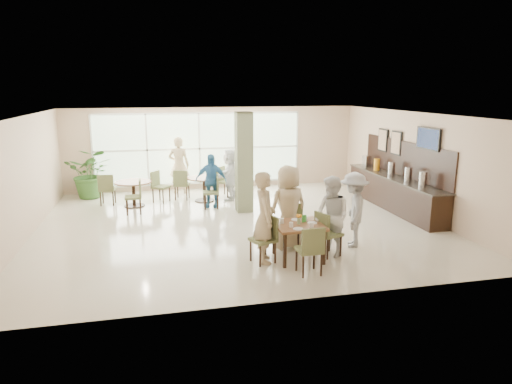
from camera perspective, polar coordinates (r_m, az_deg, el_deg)
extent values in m
plane|color=beige|center=(11.86, -2.24, -3.97)|extent=(10.00, 10.00, 0.00)
plane|color=white|center=(11.37, -2.36, 9.66)|extent=(10.00, 10.00, 0.00)
plane|color=beige|center=(15.93, -5.30, 5.49)|extent=(10.00, 0.00, 10.00)
plane|color=beige|center=(7.27, 4.27, -3.44)|extent=(10.00, 0.00, 10.00)
plane|color=beige|center=(11.72, -27.11, 1.44)|extent=(0.00, 9.00, 9.00)
plane|color=beige|center=(13.37, 19.30, 3.40)|extent=(0.00, 9.00, 9.00)
plane|color=silver|center=(15.84, -7.08, 5.40)|extent=(7.00, 0.00, 7.00)
cube|color=#646E4C|center=(12.77, -1.53, 3.70)|extent=(0.45, 0.45, 2.80)
cube|color=brown|center=(9.30, 5.35, -4.14)|extent=(0.96, 0.96, 0.05)
cube|color=black|center=(8.93, 3.62, -7.36)|extent=(0.06, 0.06, 0.70)
cube|color=black|center=(9.19, 8.51, -6.91)|extent=(0.06, 0.06, 0.70)
cube|color=black|center=(9.67, 2.26, -5.75)|extent=(0.06, 0.06, 0.70)
cube|color=black|center=(9.90, 6.81, -5.38)|extent=(0.06, 0.06, 0.70)
cylinder|color=brown|center=(13.90, -15.11, 1.20)|extent=(1.08, 1.08, 0.04)
cylinder|color=black|center=(13.98, -15.02, -0.30)|extent=(0.10, 0.10, 0.71)
cylinder|color=black|center=(14.06, -14.94, -1.65)|extent=(0.60, 0.60, 0.03)
cylinder|color=brown|center=(14.15, -6.51, 1.77)|extent=(1.04, 1.04, 0.04)
cylinder|color=black|center=(14.23, -6.47, 0.29)|extent=(0.10, 0.10, 0.71)
cylinder|color=black|center=(14.30, -6.44, -1.04)|extent=(0.60, 0.60, 0.03)
cylinder|color=white|center=(9.50, 6.26, -3.31)|extent=(0.08, 0.08, 0.10)
cylinder|color=white|center=(9.05, 4.41, -4.10)|extent=(0.08, 0.08, 0.10)
cylinder|color=white|center=(9.08, 6.97, -4.10)|extent=(0.08, 0.08, 0.10)
cylinder|color=white|center=(9.30, 3.27, -3.62)|extent=(0.08, 0.08, 0.10)
cylinder|color=white|center=(8.94, 5.28, -4.61)|extent=(0.20, 0.20, 0.01)
cylinder|color=white|center=(9.55, 5.02, -3.46)|extent=(0.20, 0.20, 0.01)
cylinder|color=white|center=(9.36, 7.02, -3.86)|extent=(0.20, 0.20, 0.01)
cylinder|color=#99B27F|center=(9.27, 5.36, -3.64)|extent=(0.07, 0.07, 0.12)
sphere|color=orange|center=(9.25, 5.55, -2.97)|extent=(0.07, 0.07, 0.07)
sphere|color=orange|center=(9.26, 5.23, -2.95)|extent=(0.07, 0.07, 0.07)
sphere|color=orange|center=(9.21, 5.34, -3.03)|extent=(0.07, 0.07, 0.07)
cube|color=green|center=(9.40, 6.04, -3.32)|extent=(0.10, 0.05, 0.15)
cube|color=black|center=(13.80, 16.80, -0.17)|extent=(0.60, 4.60, 0.90)
cube|color=black|center=(13.71, 16.92, 1.74)|extent=(0.64, 4.70, 0.04)
cube|color=black|center=(13.77, 18.12, 3.95)|extent=(0.04, 4.60, 1.00)
cylinder|color=silver|center=(12.50, 20.14, 1.50)|extent=(0.20, 0.20, 0.40)
cylinder|color=silver|center=(13.08, 18.49, 2.10)|extent=(0.20, 0.20, 0.40)
cylinder|color=silver|center=(13.84, 16.58, 2.80)|extent=(0.20, 0.20, 0.40)
cylinder|color=orange|center=(14.62, 14.86, 3.34)|extent=(0.18, 0.18, 0.36)
cube|color=silver|center=(15.24, 13.65, 3.78)|extent=(0.18, 0.30, 0.36)
cube|color=black|center=(12.74, 20.75, 6.26)|extent=(0.06, 1.00, 0.58)
cube|color=#7F99CC|center=(12.73, 20.65, 6.26)|extent=(0.01, 0.92, 0.50)
cube|color=black|center=(14.13, 17.13, 5.87)|extent=(0.04, 0.55, 0.70)
cube|color=brown|center=(14.12, 17.04, 5.87)|extent=(0.01, 0.47, 0.62)
cube|color=black|center=(14.83, 15.60, 6.27)|extent=(0.04, 0.55, 0.70)
cube|color=brown|center=(14.82, 15.51, 6.27)|extent=(0.01, 0.47, 0.62)
imported|color=#346227|center=(15.41, -19.94, 2.24)|extent=(1.65, 1.65, 1.59)
imported|color=tan|center=(9.08, 1.09, -3.19)|extent=(0.49, 0.70, 1.85)
imported|color=tan|center=(9.89, 4.05, -1.90)|extent=(0.98, 0.68, 1.84)
imported|color=white|center=(9.57, 9.45, -3.05)|extent=(0.83, 0.96, 1.68)
imported|color=#ADADAF|center=(10.23, 12.08, -2.17)|extent=(0.98, 1.23, 1.66)
imported|color=teal|center=(13.41, -5.65, 1.44)|extent=(1.04, 0.79, 1.58)
imported|color=white|center=(14.26, -3.23, 2.22)|extent=(1.19, 1.62, 1.61)
imported|color=tan|center=(15.28, -9.61, 3.33)|extent=(0.78, 0.61, 1.89)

